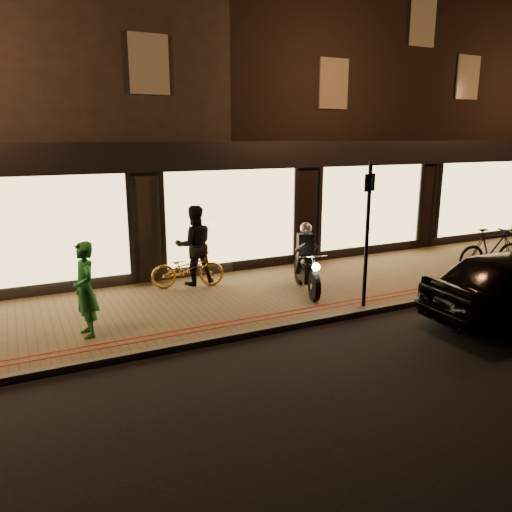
{
  "coord_description": "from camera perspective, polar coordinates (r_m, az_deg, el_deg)",
  "views": [
    {
      "loc": [
        -5.09,
        -7.76,
        3.61
      ],
      "look_at": [
        -0.46,
        1.65,
        1.1
      ],
      "focal_mm": 35.0,
      "sensor_mm": 36.0,
      "label": 1
    }
  ],
  "objects": [
    {
      "name": "person_green",
      "position": [
        9.33,
        -18.94,
        -3.65
      ],
      "size": [
        0.5,
        0.68,
        1.72
      ],
      "primitive_type": "imported",
      "rotation": [
        0.0,
        0.0,
        -1.42
      ],
      "color": "#207A35",
      "rests_on": "sidewalk"
    },
    {
      "name": "sidewalk",
      "position": [
        11.56,
        1.27,
        -4.42
      ],
      "size": [
        50.0,
        4.0,
        0.12
      ],
      "primitive_type": "cube",
      "color": "brown",
      "rests_on": "ground"
    },
    {
      "name": "kerb_stone",
      "position": [
        9.97,
        6.49,
        -7.48
      ],
      "size": [
        50.0,
        0.14,
        0.12
      ],
      "primitive_type": "cube",
      "color": "#59544C",
      "rests_on": "ground"
    },
    {
      "name": "person_dark",
      "position": [
        12.04,
        -7.05,
        1.23
      ],
      "size": [
        1.01,
        0.82,
        1.92
      ],
      "primitive_type": "imported",
      "rotation": [
        0.0,
        0.0,
        3.03
      ],
      "color": "black",
      "rests_on": "sidewalk"
    },
    {
      "name": "bicycle_dark",
      "position": [
        14.52,
        25.29,
        0.62
      ],
      "size": [
        2.02,
        0.89,
        1.17
      ],
      "primitive_type": "imported",
      "rotation": [
        0.0,
        0.0,
        1.39
      ],
      "color": "black",
      "rests_on": "sidewalk"
    },
    {
      "name": "sign_post",
      "position": [
        10.46,
        12.62,
        3.15
      ],
      "size": [
        0.34,
        0.15,
        3.0
      ],
      "rotation": [
        0.0,
        0.0,
        0.35
      ],
      "color": "black",
      "rests_on": "sidewalk"
    },
    {
      "name": "red_kerb_lines",
      "position": [
        10.35,
        5.0,
        -6.29
      ],
      "size": [
        50.0,
        0.26,
        0.01
      ],
      "color": "maroon",
      "rests_on": "sidewalk"
    },
    {
      "name": "bicycle_gold",
      "position": [
        11.91,
        -7.82,
        -1.46
      ],
      "size": [
        1.8,
        0.95,
        0.9
      ],
      "primitive_type": "imported",
      "rotation": [
        0.0,
        0.0,
        1.36
      ],
      "color": "gold",
      "rests_on": "sidewalk"
    },
    {
      "name": "ground",
      "position": [
        9.96,
        6.63,
        -7.9
      ],
      "size": [
        90.0,
        90.0,
        0.0
      ],
      "primitive_type": "plane",
      "color": "black",
      "rests_on": "ground"
    },
    {
      "name": "motorcycle",
      "position": [
        11.52,
        5.78,
        -1.07
      ],
      "size": [
        0.81,
        1.89,
        1.59
      ],
      "rotation": [
        0.0,
        0.0,
        -0.29
      ],
      "color": "black",
      "rests_on": "sidewalk"
    },
    {
      "name": "building_row",
      "position": [
        17.52,
        -9.65,
        15.36
      ],
      "size": [
        48.0,
        10.11,
        8.5
      ],
      "color": "black",
      "rests_on": "ground"
    }
  ]
}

